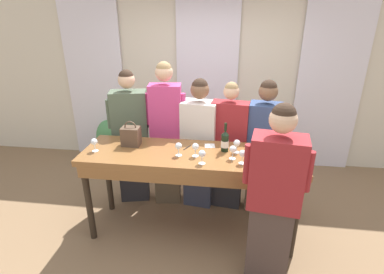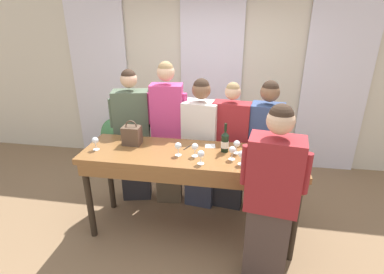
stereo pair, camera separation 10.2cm
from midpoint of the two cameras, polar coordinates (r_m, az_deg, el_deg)
ground_plane at (r=3.67m, az=-0.98°, el=-17.18°), size 18.00×18.00×0.00m
wall_back at (r=4.82m, az=2.30°, el=11.24°), size 12.00×0.06×2.80m
curtain_panel_left at (r=5.27m, az=-18.48°, el=10.46°), size 0.95×0.03×2.69m
curtain_panel_center at (r=4.77m, az=2.22°, el=10.42°), size 0.95×0.03×2.69m
curtain_panel_right at (r=4.96m, az=24.16°, el=8.95°), size 0.95×0.03×2.69m
tasting_bar at (r=3.16m, az=-1.14°, el=-4.97°), size 2.30×0.69×1.00m
wine_bottle at (r=3.14m, az=5.37°, el=-0.81°), size 0.08×0.08×0.31m
handbag at (r=3.35m, az=-12.39°, el=0.20°), size 0.19×0.15×0.28m
wine_glass_front_left at (r=2.87m, az=0.91°, el=-3.31°), size 0.07×0.07×0.14m
wine_glass_front_mid at (r=3.03m, az=-3.53°, el=-1.84°), size 0.07×0.07×0.14m
wine_glass_front_right at (r=3.12m, az=7.61°, el=-1.26°), size 0.07×0.07×0.14m
wine_glass_center_left at (r=3.18m, az=16.74°, el=-1.59°), size 0.07×0.07×0.14m
wine_glass_center_mid at (r=2.90m, az=8.63°, el=-3.24°), size 0.07×0.07×0.14m
wine_glass_center_right at (r=3.02m, az=-0.31°, el=-1.95°), size 0.07×0.07×0.14m
wine_glass_back_left at (r=3.31m, az=-18.97°, el=-0.96°), size 0.07×0.07×0.14m
wine_glass_back_mid at (r=2.98m, az=6.82°, el=-2.41°), size 0.07×0.07×0.14m
napkin at (r=3.29m, az=2.53°, el=-1.68°), size 0.12×0.12×0.00m
pen at (r=3.24m, az=-1.84°, el=-2.04°), size 0.06×0.12×0.01m
guest_olive_jacket at (r=3.88m, az=-12.23°, el=-0.16°), size 0.55×0.35×1.74m
guest_pink_top at (r=3.72m, az=-5.73°, el=0.59°), size 0.50×0.27×1.85m
guest_cream_sweater at (r=3.70m, az=0.60°, el=-1.38°), size 0.53×0.33×1.66m
guest_striped_shirt at (r=3.68m, az=6.19°, el=-1.88°), size 0.55×0.27×1.63m
guest_navy_coat at (r=3.69m, az=12.57°, el=-1.80°), size 0.49×0.33×1.67m
host_pouring at (r=2.69m, az=14.19°, el=-11.33°), size 0.55×0.33×1.73m
potted_plant at (r=5.12m, az=-16.12°, el=-0.24°), size 0.38×0.38×0.75m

